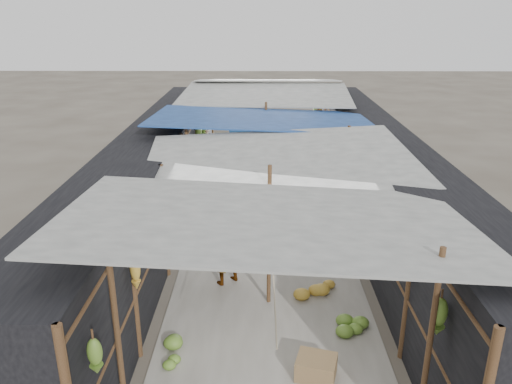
{
  "coord_description": "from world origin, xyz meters",
  "views": [
    {
      "loc": [
        -0.16,
        -4.81,
        4.97
      ],
      "look_at": [
        -0.25,
        5.42,
        1.25
      ],
      "focal_mm": 35.0,
      "sensor_mm": 36.0,
      "label": 1
    }
  ],
  "objects_px": {
    "shopper_blue": "(267,177)",
    "vendor_seated": "(311,229)",
    "black_basin": "(310,173)",
    "crate_near": "(293,224)",
    "vendor_elderly": "(226,242)"
  },
  "relations": [
    {
      "from": "crate_near",
      "to": "vendor_seated",
      "type": "bearing_deg",
      "value": -93.57
    },
    {
      "from": "shopper_blue",
      "to": "vendor_elderly",
      "type": "bearing_deg",
      "value": -131.47
    },
    {
      "from": "vendor_elderly",
      "to": "shopper_blue",
      "type": "xyz_separation_m",
      "value": [
        0.83,
        4.11,
        -0.06
      ]
    },
    {
      "from": "black_basin",
      "to": "shopper_blue",
      "type": "xyz_separation_m",
      "value": [
        -1.4,
        -2.62,
        0.73
      ]
    },
    {
      "from": "black_basin",
      "to": "vendor_seated",
      "type": "relative_size",
      "value": 0.59
    },
    {
      "from": "shopper_blue",
      "to": "vendor_seated",
      "type": "height_order",
      "value": "shopper_blue"
    },
    {
      "from": "vendor_elderly",
      "to": "shopper_blue",
      "type": "bearing_deg",
      "value": -140.32
    },
    {
      "from": "crate_near",
      "to": "vendor_seated",
      "type": "height_order",
      "value": "vendor_seated"
    },
    {
      "from": "vendor_elderly",
      "to": "shopper_blue",
      "type": "relative_size",
      "value": 1.08
    },
    {
      "from": "crate_near",
      "to": "shopper_blue",
      "type": "bearing_deg",
      "value": 88.07
    },
    {
      "from": "black_basin",
      "to": "vendor_seated",
      "type": "distance_m",
      "value": 5.21
    },
    {
      "from": "black_basin",
      "to": "shopper_blue",
      "type": "distance_m",
      "value": 3.06
    },
    {
      "from": "crate_near",
      "to": "vendor_elderly",
      "type": "relative_size",
      "value": 0.31
    },
    {
      "from": "black_basin",
      "to": "shopper_blue",
      "type": "bearing_deg",
      "value": -118.2
    },
    {
      "from": "vendor_elderly",
      "to": "shopper_blue",
      "type": "distance_m",
      "value": 4.19
    }
  ]
}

